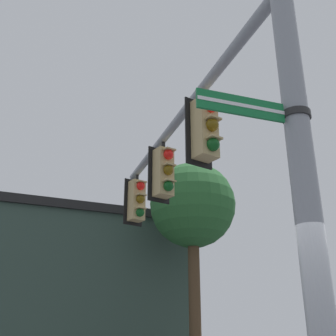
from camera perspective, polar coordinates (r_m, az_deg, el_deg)
signal_pole at (r=4.53m, az=17.82°, el=-0.63°), size 0.28×0.28×6.09m
mast_arm at (r=8.40m, az=1.47°, el=6.63°), size 2.16×6.93×0.18m
traffic_light_nearest_pole at (r=7.03m, az=5.10°, el=5.36°), size 0.54×0.49×1.31m
traffic_light_mid_inner at (r=8.88m, az=-0.56°, el=-0.56°), size 0.54×0.49×1.31m
traffic_light_mid_outer at (r=10.85m, az=-4.23°, el=-4.39°), size 0.54×0.49×1.31m
street_name_sign at (r=4.63m, az=13.78°, el=7.46°), size 1.28×0.50×0.22m
storefront_building at (r=16.95m, az=-14.22°, el=-16.24°), size 9.98×8.22×5.65m
tree_by_storefront at (r=13.87m, az=3.35°, el=-5.34°), size 2.80×2.80×6.81m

